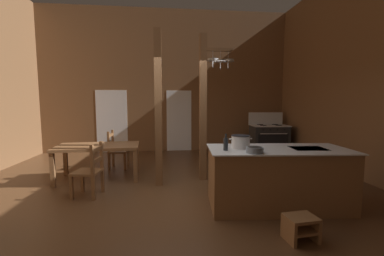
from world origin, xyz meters
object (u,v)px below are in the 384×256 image
at_px(stove_range, 269,139).
at_px(stockpot_on_counter, 241,142).
at_px(kitchen_island, 277,178).
at_px(mixing_bowl_on_counter, 255,150).
at_px(ladderback_chair_by_post, 117,150).
at_px(bottle_tall_on_counter, 226,144).
at_px(dining_table, 98,149).
at_px(ladderback_chair_near_window, 90,171).
at_px(step_stool, 301,226).

distance_m(stove_range, stockpot_on_counter, 4.41).
distance_m(kitchen_island, stockpot_on_counter, 0.82).
distance_m(stockpot_on_counter, mixing_bowl_on_counter, 0.41).
height_order(ladderback_chair_by_post, bottle_tall_on_counter, bottle_tall_on_counter).
bearing_deg(mixing_bowl_on_counter, ladderback_chair_by_post, 130.42).
bearing_deg(kitchen_island, dining_table, 150.83).
distance_m(stove_range, ladderback_chair_by_post, 4.71).
bearing_deg(ladderback_chair_near_window, ladderback_chair_by_post, 86.93).
distance_m(step_stool, stockpot_on_counter, 1.43).
xyz_separation_m(ladderback_chair_near_window, bottle_tall_on_counter, (2.22, -0.85, 0.58)).
height_order(kitchen_island, mixing_bowl_on_counter, mixing_bowl_on_counter).
bearing_deg(ladderback_chair_near_window, bottle_tall_on_counter, -20.90).
bearing_deg(mixing_bowl_on_counter, bottle_tall_on_counter, 148.45).
relative_size(dining_table, mixing_bowl_on_counter, 7.35).
height_order(stove_range, bottle_tall_on_counter, stove_range).
distance_m(step_stool, ladderback_chair_by_post, 4.58).
bearing_deg(dining_table, ladderback_chair_near_window, -83.53).
xyz_separation_m(dining_table, ladderback_chair_by_post, (0.21, 0.84, -0.20)).
bearing_deg(stockpot_on_counter, bottle_tall_on_counter, -148.44).
distance_m(dining_table, ladderback_chair_by_post, 0.89).
bearing_deg(bottle_tall_on_counter, step_stool, -51.64).
height_order(stove_range, stockpot_on_counter, stove_range).
distance_m(ladderback_chair_by_post, stockpot_on_counter, 3.53).
height_order(dining_table, bottle_tall_on_counter, bottle_tall_on_counter).
bearing_deg(ladderback_chair_by_post, mixing_bowl_on_counter, -49.58).
xyz_separation_m(kitchen_island, stockpot_on_counter, (-0.58, 0.10, 0.57)).
distance_m(step_stool, bottle_tall_on_counter, 1.43).
xyz_separation_m(ladderback_chair_near_window, ladderback_chair_by_post, (0.10, 1.85, 0.00)).
distance_m(ladderback_chair_near_window, mixing_bowl_on_counter, 2.85).
relative_size(stockpot_on_counter, mixing_bowl_on_counter, 1.52).
distance_m(kitchen_island, dining_table, 3.66).
height_order(ladderback_chair_near_window, stockpot_on_counter, stockpot_on_counter).
distance_m(ladderback_chair_by_post, mixing_bowl_on_counter, 3.87).
relative_size(dining_table, bottle_tall_on_counter, 7.02).
bearing_deg(stove_range, bottle_tall_on_counter, -121.14).
bearing_deg(stove_range, dining_table, -155.77).
distance_m(ladderback_chair_near_window, ladderback_chair_by_post, 1.85).
xyz_separation_m(step_stool, stockpot_on_counter, (-0.43, 1.06, 0.86)).
xyz_separation_m(kitchen_island, stove_range, (1.55, 3.92, 0.01)).
bearing_deg(ladderback_chair_near_window, stove_range, 34.15).
relative_size(ladderback_chair_near_window, mixing_bowl_on_counter, 3.96).
relative_size(ladderback_chair_near_window, stockpot_on_counter, 2.60).
height_order(step_stool, dining_table, dining_table).
bearing_deg(bottle_tall_on_counter, ladderback_chair_by_post, 128.22).
bearing_deg(dining_table, kitchen_island, -29.17).
distance_m(dining_table, ladderback_chair_near_window, 1.03).
bearing_deg(stockpot_on_counter, step_stool, -68.15).
bearing_deg(step_stool, stove_range, 70.77).
bearing_deg(ladderback_chair_by_post, dining_table, -104.22).
distance_m(ladderback_chair_near_window, stockpot_on_counter, 2.66).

